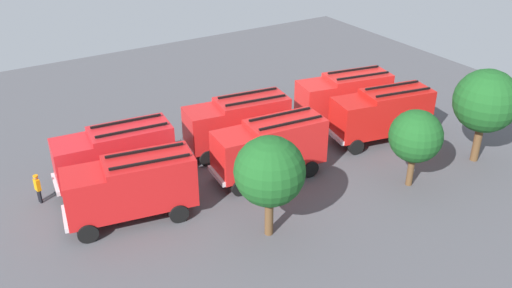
{
  "coord_description": "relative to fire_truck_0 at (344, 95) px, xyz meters",
  "views": [
    {
      "loc": [
        16.68,
        27.05,
        18.12
      ],
      "look_at": [
        0.0,
        0.0,
        1.4
      ],
      "focal_mm": 38.52,
      "sensor_mm": 36.0,
      "label": 1
    }
  ],
  "objects": [
    {
      "name": "ground_plane",
      "position": [
        9.03,
        2.0,
        -2.15
      ],
      "size": [
        54.93,
        54.93,
        0.0
      ],
      "primitive_type": "plane",
      "color": "#4C4C51"
    },
    {
      "name": "fire_truck_0",
      "position": [
        0.0,
        0.0,
        0.0
      ],
      "size": [
        7.53,
        3.81,
        3.88
      ],
      "rotation": [
        0.0,
        0.0,
        -0.19
      ],
      "color": "red",
      "rests_on": "ground"
    },
    {
      "name": "fire_truck_1",
      "position": [
        9.15,
        -0.19,
        0.0
      ],
      "size": [
        7.46,
        3.53,
        3.88
      ],
      "rotation": [
        0.0,
        0.0,
        -0.13
      ],
      "color": "red",
      "rests_on": "ground"
    },
    {
      "name": "fire_truck_2",
      "position": [
        17.72,
        -0.21,
        0.0
      ],
      "size": [
        7.41,
        3.35,
        3.88
      ],
      "rotation": [
        0.0,
        0.0,
        -0.1
      ],
      "color": "red",
      "rests_on": "ground"
    },
    {
      "name": "fire_truck_3",
      "position": [
        -0.22,
        3.86,
        0.0
      ],
      "size": [
        7.53,
        3.82,
        3.88
      ],
      "rotation": [
        0.0,
        0.0,
        -0.19
      ],
      "color": "red",
      "rests_on": "ground"
    },
    {
      "name": "fire_truck_4",
      "position": [
        9.17,
        3.89,
        0.0
      ],
      "size": [
        7.39,
        3.29,
        3.88
      ],
      "rotation": [
        0.0,
        0.0,
        -0.09
      ],
      "color": "red",
      "rests_on": "ground"
    },
    {
      "name": "fire_truck_5",
      "position": [
        18.18,
        3.84,
        0.0
      ],
      "size": [
        7.51,
        3.75,
        3.88
      ],
      "rotation": [
        0.0,
        0.0,
        -0.17
      ],
      "color": "red",
      "rests_on": "ground"
    },
    {
      "name": "firefighter_0",
      "position": [
        17.7,
        1.7,
        -1.23
      ],
      "size": [
        0.47,
        0.47,
        1.66
      ],
      "rotation": [
        0.0,
        0.0,
        5.49
      ],
      "color": "black",
      "rests_on": "ground"
    },
    {
      "name": "firefighter_1",
      "position": [
        22.33,
        -0.66,
        -1.12
      ],
      "size": [
        0.32,
        0.46,
        1.83
      ],
      "rotation": [
        0.0,
        0.0,
        0.21
      ],
      "color": "black",
      "rests_on": "ground"
    },
    {
      "name": "tree_0",
      "position": [
        -3.64,
        9.37,
        2.12
      ],
      "size": [
        4.1,
        4.1,
        6.36
      ],
      "color": "brown",
      "rests_on": "ground"
    },
    {
      "name": "tree_1",
      "position": [
        2.39,
        9.32,
        1.19
      ],
      "size": [
        3.21,
        3.21,
        4.98
      ],
      "color": "brown",
      "rests_on": "ground"
    },
    {
      "name": "tree_2",
      "position": [
        12.51,
        8.95,
        1.72
      ],
      "size": [
        3.72,
        3.72,
        5.76
      ],
      "color": "brown",
      "rests_on": "ground"
    },
    {
      "name": "traffic_cone_0",
      "position": [
        8.71,
        1.91,
        -1.84
      ],
      "size": [
        0.44,
        0.44,
        0.63
      ],
      "primitive_type": "cone",
      "color": "#F2600C",
      "rests_on": "ground"
    },
    {
      "name": "traffic_cone_1",
      "position": [
        18.72,
        -2.99,
        -1.79
      ],
      "size": [
        0.51,
        0.51,
        0.72
      ],
      "primitive_type": "cone",
      "color": "#F2600C",
      "rests_on": "ground"
    }
  ]
}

